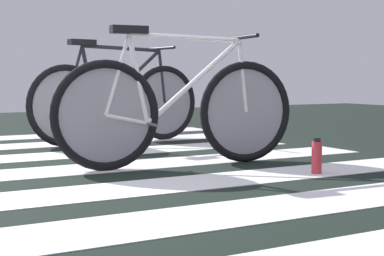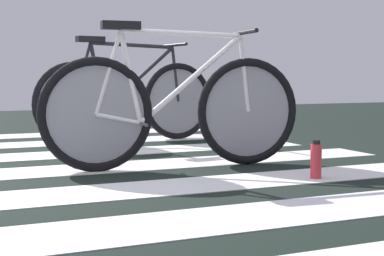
{
  "view_description": "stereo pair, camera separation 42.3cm",
  "coord_description": "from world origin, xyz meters",
  "views": [
    {
      "loc": [
        -0.8,
        -3.36,
        0.62
      ],
      "look_at": [
        1.21,
        0.33,
        0.26
      ],
      "focal_mm": 54.7,
      "sensor_mm": 36.0,
      "label": 1
    },
    {
      "loc": [
        -0.37,
        -3.36,
        0.62
      ],
      "look_at": [
        1.21,
        0.33,
        0.26
      ],
      "focal_mm": 54.7,
      "sensor_mm": 36.0,
      "label": 2
    }
  ],
  "objects": [
    {
      "name": "water_bottle",
      "position": [
        1.61,
        -0.56,
        0.13
      ],
      "size": [
        0.06,
        0.06,
        0.23
      ],
      "color": "red",
      "rests_on": "ground"
    },
    {
      "name": "bicycle_1_of_2",
      "position": [
        1.0,
        0.14,
        0.41
      ],
      "size": [
        1.73,
        0.52,
        0.93
      ],
      "rotation": [
        0.0,
        0.0,
        -0.09
      ],
      "color": "black",
      "rests_on": "ground"
    },
    {
      "name": "ground",
      "position": [
        0.0,
        0.0,
        0.01
      ],
      "size": [
        18.0,
        14.0,
        0.02
      ],
      "color": "black"
    },
    {
      "name": "bicycle_2_of_2",
      "position": [
        1.16,
        1.66,
        0.41
      ],
      "size": [
        1.73,
        0.52,
        0.93
      ],
      "rotation": [
        0.0,
        0.0,
        0.13
      ],
      "color": "black",
      "rests_on": "ground"
    },
    {
      "name": "crosswalk_markings",
      "position": [
        -0.01,
        -0.07,
        0.02
      ],
      "size": [
        5.44,
        5.76,
        0.0
      ],
      "color": "silver",
      "rests_on": "ground"
    }
  ]
}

